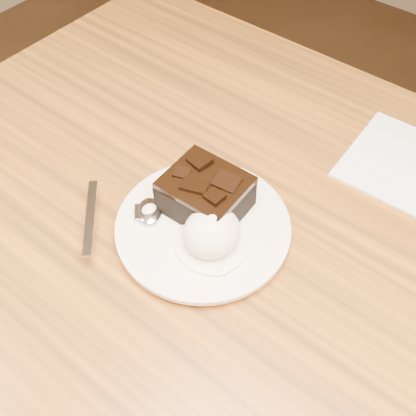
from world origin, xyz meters
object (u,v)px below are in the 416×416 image
Objects in this scene: dining_table at (260,377)px; plate at (203,229)px; spoon at (149,212)px; brownie at (206,196)px; napkin at (408,165)px; ice_cream_scoop at (212,233)px.

dining_table is 5.56× the size of plate.
plate is 1.24× the size of spoon.
plate is at bearing -165.35° from dining_table.
brownie reaches higher than napkin.
plate is 0.31m from napkin.
brownie is 0.06m from ice_cream_scoop.
ice_cream_scoop reaches higher than spoon.
brownie is 0.55× the size of spoon.
ice_cream_scoop reaches higher than brownie.
ice_cream_scoop is (0.04, -0.04, 0.00)m from brownie.
spoon reaches higher than napkin.
napkin is at bearing 66.37° from ice_cream_scoop.
dining_table is 0.43m from brownie.
dining_table is at bearing 14.65° from plate.
spoon is (-0.17, -0.06, 0.40)m from dining_table.
plate is (-0.11, -0.03, 0.38)m from dining_table.
dining_table is 0.43m from spoon.
dining_table is 6.92× the size of spoon.
spoon reaches higher than plate.
napkin is (0.12, 0.28, -0.04)m from ice_cream_scoop.
napkin is at bearing 11.35° from spoon.
brownie is at bearing 136.10° from ice_cream_scoop.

